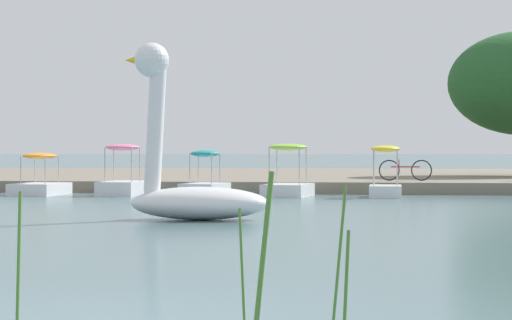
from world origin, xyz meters
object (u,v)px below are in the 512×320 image
pedal_boat_yellow (385,181)px  pedal_boat_orange (40,182)px  pedal_boat_lime (288,180)px  bicycle_parked (405,170)px  swan_boat (189,177)px  pedal_boat_teal (205,183)px  pedal_boat_pink (123,181)px

pedal_boat_yellow → pedal_boat_orange: size_ratio=0.77×
pedal_boat_lime → pedal_boat_orange: pedal_boat_lime is taller
pedal_boat_yellow → bicycle_parked: pedal_boat_yellow is taller
pedal_boat_orange → bicycle_parked: size_ratio=1.29×
swan_boat → pedal_boat_orange: 13.13m
pedal_boat_teal → bicycle_parked: pedal_boat_teal is taller
pedal_boat_pink → pedal_boat_orange: pedal_boat_pink is taller
pedal_boat_teal → swan_boat: bearing=-81.0°
pedal_boat_teal → bicycle_parked: size_ratio=1.13×
pedal_boat_yellow → pedal_boat_lime: (-2.97, 0.30, 0.00)m
pedal_boat_lime → pedal_boat_pink: size_ratio=1.05×
pedal_boat_yellow → pedal_boat_orange: pedal_boat_yellow is taller
pedal_boat_pink → pedal_boat_lime: bearing=0.7°
pedal_boat_yellow → bicycle_parked: bearing=81.9°
pedal_boat_lime → pedal_boat_orange: (-7.86, -0.09, -0.09)m
pedal_boat_yellow → swan_boat: bearing=-109.2°
swan_boat → pedal_boat_orange: size_ratio=1.57×
pedal_boat_yellow → pedal_boat_orange: (-10.83, 0.21, -0.09)m
pedal_boat_pink → pedal_boat_orange: size_ratio=0.94×
pedal_boat_yellow → pedal_boat_lime: 2.99m
pedal_boat_yellow → pedal_boat_orange: 10.83m
pedal_boat_orange → pedal_boat_yellow: bearing=-1.1°
swan_boat → bicycle_parked: 15.66m
pedal_boat_teal → pedal_boat_pink: size_ratio=0.94×
pedal_boat_yellow → pedal_boat_pink: bearing=178.4°
swan_boat → pedal_boat_teal: 11.01m
swan_boat → pedal_boat_orange: (-7.05, 11.07, -0.47)m
swan_boat → pedal_boat_lime: swan_boat is taller
swan_boat → pedal_boat_teal: size_ratio=1.78×
pedal_boat_teal → pedal_boat_orange: 5.34m
swan_boat → bicycle_parked: swan_boat is taller
pedal_boat_orange → swan_boat: bearing=-57.5°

